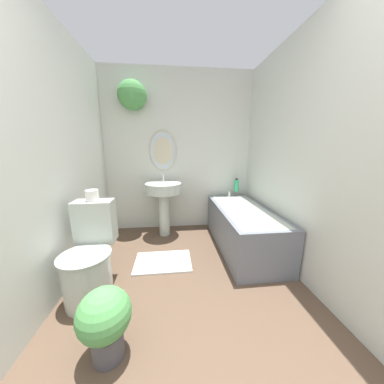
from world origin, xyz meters
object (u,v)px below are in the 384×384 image
toilet (90,260)px  shampoo_bottle (236,185)px  bathtub (243,227)px  potted_plant (105,320)px  toilet_paper_roll (92,195)px  pedestal_sink (164,196)px

toilet → shampoo_bottle: (1.74, 1.33, 0.37)m
bathtub → shampoo_bottle: shampoo_bottle is taller
potted_plant → toilet_paper_roll: 1.01m
toilet → shampoo_bottle: 2.22m
toilet → shampoo_bottle: size_ratio=3.94×
shampoo_bottle → bathtub: bearing=-100.3°
potted_plant → shampoo_bottle: bearing=52.9°
pedestal_sink → shampoo_bottle: bearing=8.8°
bathtub → toilet_paper_roll: (-1.62, -0.48, 0.58)m
toilet → bathtub: bearing=22.8°
toilet → potted_plant: (0.30, -0.57, -0.06)m
bathtub → potted_plant: size_ratio=3.08×
toilet → potted_plant: toilet is taller
shampoo_bottle → potted_plant: shampoo_bottle is taller
toilet → bathtub: (1.62, 0.68, -0.06)m
toilet_paper_roll → shampoo_bottle: bearing=33.1°
toilet → toilet_paper_roll: bearing=90.0°
shampoo_bottle → potted_plant: size_ratio=0.44×
toilet_paper_roll → bathtub: bearing=16.5°
toilet_paper_roll → toilet: bearing=-90.0°
bathtub → toilet: bearing=-157.2°
bathtub → shampoo_bottle: (0.12, 0.65, 0.42)m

